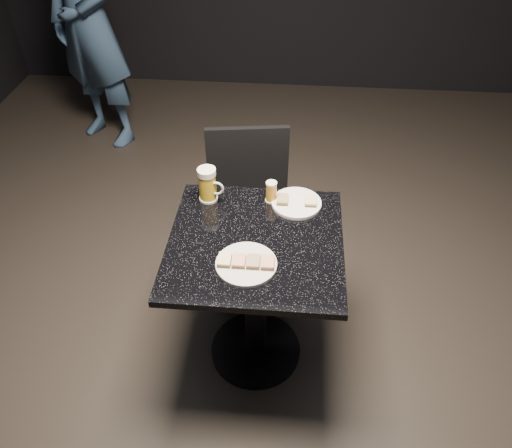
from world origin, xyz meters
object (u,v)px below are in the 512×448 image
Objects in this scene: patron at (89,22)px; chair at (249,204)px; beer_mug at (208,185)px; plate_large at (246,264)px; plate_small at (296,203)px; table at (256,281)px; beer_tumbler at (271,192)px.

chair is at bearing -22.14° from patron.
beer_mug is at bearing -116.99° from chair.
plate_small is (0.18, 0.39, 0.00)m from plate_large.
chair is at bearing 98.56° from table.
beer_mug reaches higher than table.
plate_large is 1.48× the size of beer_mug.
plate_large is 1.08× the size of plate_small.
beer_mug is 1.61× the size of beer_tumbler.
beer_mug is at bearing 117.63° from plate_large.
plate_large is at bearing -31.63° from patron.
patron is at bearing 122.98° from beer_mug.
table is 0.85× the size of chair.
table is at bearing -99.80° from beer_tumbler.
patron is 2.40× the size of table.
patron is at bearing 131.52° from chair.
plate_small is 0.25× the size of chair.
plate_small is 0.12× the size of patron.
patron reaches higher than table.
plate_large is 0.29m from table.
patron reaches higher than beer_mug.
chair is at bearing 114.69° from beer_tumbler.
patron is 2.03m from beer_mug.
beer_mug is at bearing -30.68° from patron.
patron reaches higher than chair.
beer_tumbler is (0.05, 0.26, 0.29)m from table.
plate_large is 0.31× the size of table.
plate_large is 2.39× the size of beer_tumbler.
chair is (0.15, 0.29, -0.33)m from beer_mug.
table is (0.02, 0.14, -0.25)m from plate_large.
table is 4.75× the size of beer_mug.
beer_tumbler is at bearing 171.10° from plate_small.
plate_small is at bearing -0.55° from beer_mug.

